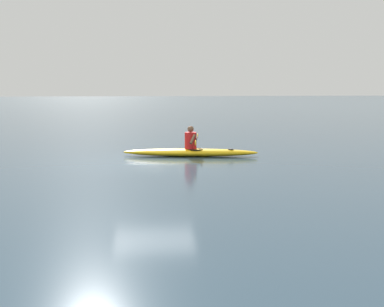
% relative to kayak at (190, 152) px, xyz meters
% --- Properties ---
extents(ground_plane, '(160.00, 160.00, 0.00)m').
position_rel_kayak_xyz_m(ground_plane, '(1.25, 1.27, -0.13)').
color(ground_plane, '#283D4C').
extents(kayak, '(4.54, 1.23, 0.26)m').
position_rel_kayak_xyz_m(kayak, '(0.00, 0.00, 0.00)').
color(kayak, '#EAB214').
rests_on(kayak, ground).
extents(kayaker, '(0.59, 2.47, 0.76)m').
position_rel_kayak_xyz_m(kayaker, '(-0.03, 0.00, 0.44)').
color(kayaker, red).
rests_on(kayaker, kayak).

